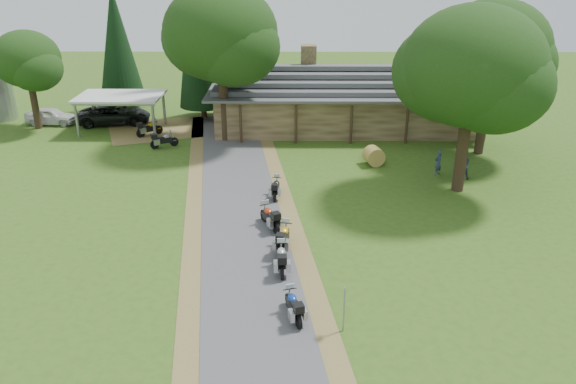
{
  "coord_description": "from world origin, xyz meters",
  "views": [
    {
      "loc": [
        1.69,
        -19.62,
        12.96
      ],
      "look_at": [
        1.51,
        6.74,
        1.6
      ],
      "focal_mm": 35.0,
      "sensor_mm": 36.0,
      "label": 1
    }
  ],
  "objects_px": {
    "carport": "(122,113)",
    "motorcycle_row_a": "(293,304)",
    "car_white_sedan": "(51,114)",
    "hay_bale": "(374,156)",
    "motorcycle_row_c": "(284,236)",
    "motorcycle_carport_b": "(164,139)",
    "car_dark_suv": "(114,110)",
    "motorcycle_row_e": "(276,187)",
    "motorcycle_row_d": "(270,216)",
    "motorcycle_row_b": "(282,257)",
    "lodge": "(346,96)",
    "motorcycle_carport_a": "(149,128)"
  },
  "relations": [
    {
      "from": "car_dark_suv",
      "to": "motorcycle_row_a",
      "type": "relative_size",
      "value": 3.54
    },
    {
      "from": "motorcycle_row_e",
      "to": "motorcycle_row_d",
      "type": "bearing_deg",
      "value": -178.85
    },
    {
      "from": "motorcycle_row_a",
      "to": "motorcycle_carport_a",
      "type": "bearing_deg",
      "value": 9.26
    },
    {
      "from": "motorcycle_row_a",
      "to": "motorcycle_row_d",
      "type": "xyz_separation_m",
      "value": [
        -1.18,
        7.63,
        0.05
      ]
    },
    {
      "from": "carport",
      "to": "motorcycle_row_a",
      "type": "distance_m",
      "value": 27.8
    },
    {
      "from": "lodge",
      "to": "car_dark_suv",
      "type": "xyz_separation_m",
      "value": [
        -18.66,
        0.43,
        -1.28
      ]
    },
    {
      "from": "car_white_sedan",
      "to": "hay_bale",
      "type": "relative_size",
      "value": 4.25
    },
    {
      "from": "car_dark_suv",
      "to": "motorcycle_row_a",
      "type": "height_order",
      "value": "car_dark_suv"
    },
    {
      "from": "motorcycle_row_b",
      "to": "motorcycle_carport_b",
      "type": "bearing_deg",
      "value": 24.16
    },
    {
      "from": "motorcycle_row_b",
      "to": "motorcycle_carport_a",
      "type": "bearing_deg",
      "value": 24.79
    },
    {
      "from": "motorcycle_row_c",
      "to": "motorcycle_row_d",
      "type": "xyz_separation_m",
      "value": [
        -0.74,
        2.27,
        -0.03
      ]
    },
    {
      "from": "lodge",
      "to": "motorcycle_row_a",
      "type": "distance_m",
      "value": 26.13
    },
    {
      "from": "car_white_sedan",
      "to": "motorcycle_carport_b",
      "type": "bearing_deg",
      "value": -115.41
    },
    {
      "from": "car_white_sedan",
      "to": "motorcycle_row_a",
      "type": "relative_size",
      "value": 2.96
    },
    {
      "from": "carport",
      "to": "motorcycle_carport_b",
      "type": "height_order",
      "value": "carport"
    },
    {
      "from": "car_white_sedan",
      "to": "motorcycle_row_d",
      "type": "height_order",
      "value": "car_white_sedan"
    },
    {
      "from": "motorcycle_row_c",
      "to": "motorcycle_row_e",
      "type": "relative_size",
      "value": 1.13
    },
    {
      "from": "car_dark_suv",
      "to": "motorcycle_row_e",
      "type": "xyz_separation_m",
      "value": [
        13.46,
        -14.64,
        -0.58
      ]
    },
    {
      "from": "car_dark_suv",
      "to": "motorcycle_row_d",
      "type": "xyz_separation_m",
      "value": [
        13.25,
        -18.52,
        -0.53
      ]
    },
    {
      "from": "motorcycle_carport_a",
      "to": "carport",
      "type": "bearing_deg",
      "value": 110.09
    },
    {
      "from": "car_white_sedan",
      "to": "motorcycle_row_e",
      "type": "xyz_separation_m",
      "value": [
        18.58,
        -14.48,
        -0.26
      ]
    },
    {
      "from": "motorcycle_row_c",
      "to": "motorcycle_row_e",
      "type": "xyz_separation_m",
      "value": [
        -0.52,
        6.15,
        -0.08
      ]
    },
    {
      "from": "motorcycle_row_b",
      "to": "motorcycle_carport_a",
      "type": "distance_m",
      "value": 22.08
    },
    {
      "from": "car_dark_suv",
      "to": "hay_bale",
      "type": "bearing_deg",
      "value": -124.92
    },
    {
      "from": "motorcycle_row_a",
      "to": "motorcycle_row_e",
      "type": "height_order",
      "value": "motorcycle_row_e"
    },
    {
      "from": "motorcycle_row_e",
      "to": "hay_bale",
      "type": "relative_size",
      "value": 1.44
    },
    {
      "from": "motorcycle_carport_b",
      "to": "motorcycle_row_d",
      "type": "bearing_deg",
      "value": -86.3
    },
    {
      "from": "motorcycle_carport_b",
      "to": "carport",
      "type": "bearing_deg",
      "value": 105.53
    },
    {
      "from": "motorcycle_row_c",
      "to": "motorcycle_carport_b",
      "type": "relative_size",
      "value": 1.09
    },
    {
      "from": "motorcycle_row_c",
      "to": "motorcycle_carport_a",
      "type": "relative_size",
      "value": 1.04
    },
    {
      "from": "motorcycle_row_b",
      "to": "car_white_sedan",
      "type": "bearing_deg",
      "value": 37.0
    },
    {
      "from": "motorcycle_row_a",
      "to": "hay_bale",
      "type": "distance_m",
      "value": 17.62
    },
    {
      "from": "hay_bale",
      "to": "car_white_sedan",
      "type": "bearing_deg",
      "value": 159.7
    },
    {
      "from": "car_dark_suv",
      "to": "motorcycle_carport_a",
      "type": "height_order",
      "value": "car_dark_suv"
    },
    {
      "from": "lodge",
      "to": "hay_bale",
      "type": "height_order",
      "value": "lodge"
    },
    {
      "from": "carport",
      "to": "motorcycle_row_c",
      "type": "height_order",
      "value": "carport"
    },
    {
      "from": "car_dark_suv",
      "to": "motorcycle_row_a",
      "type": "xyz_separation_m",
      "value": [
        14.44,
        -26.15,
        -0.58
      ]
    },
    {
      "from": "car_white_sedan",
      "to": "motorcycle_row_a",
      "type": "height_order",
      "value": "car_white_sedan"
    },
    {
      "from": "carport",
      "to": "car_white_sedan",
      "type": "height_order",
      "value": "carport"
    },
    {
      "from": "carport",
      "to": "motorcycle_row_c",
      "type": "bearing_deg",
      "value": -55.74
    },
    {
      "from": "car_dark_suv",
      "to": "motorcycle_row_a",
      "type": "distance_m",
      "value": 29.88
    },
    {
      "from": "motorcycle_row_a",
      "to": "motorcycle_carport_b",
      "type": "relative_size",
      "value": 0.96
    },
    {
      "from": "car_white_sedan",
      "to": "motorcycle_row_b",
      "type": "distance_m",
      "value": 29.49
    },
    {
      "from": "car_dark_suv",
      "to": "motorcycle_row_d",
      "type": "bearing_deg",
      "value": -153.98
    },
    {
      "from": "motorcycle_row_b",
      "to": "motorcycle_carport_b",
      "type": "xyz_separation_m",
      "value": [
        -8.67,
        16.73,
        -0.02
      ]
    },
    {
      "from": "lodge",
      "to": "car_dark_suv",
      "type": "height_order",
      "value": "lodge"
    },
    {
      "from": "lodge",
      "to": "motorcycle_row_b",
      "type": "bearing_deg",
      "value": -102.03
    },
    {
      "from": "car_white_sedan",
      "to": "hay_bale",
      "type": "height_order",
      "value": "car_white_sedan"
    },
    {
      "from": "lodge",
      "to": "motorcycle_row_c",
      "type": "height_order",
      "value": "lodge"
    },
    {
      "from": "carport",
      "to": "motorcycle_row_b",
      "type": "xyz_separation_m",
      "value": [
        12.76,
        -20.93,
        -0.75
      ]
    }
  ]
}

